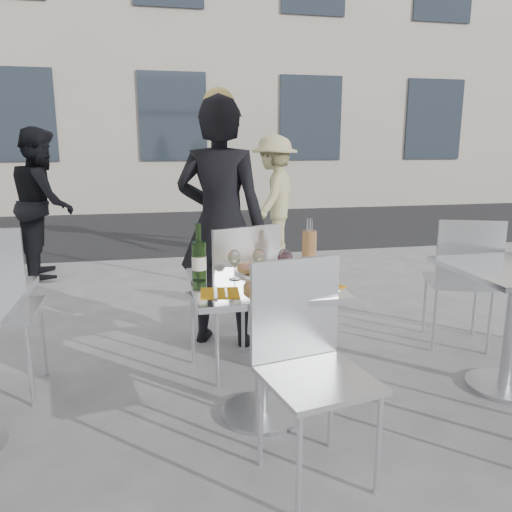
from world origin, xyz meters
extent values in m
plane|color=slate|center=(0.00, 0.00, 0.00)|extent=(80.00, 80.00, 0.00)
cube|color=black|center=(0.00, 6.50, 0.00)|extent=(24.00, 5.00, 0.00)
cylinder|color=#B7BABF|center=(0.00, 0.00, 0.01)|extent=(0.44, 0.44, 0.02)
cylinder|color=#B7BABF|center=(0.00, 0.00, 0.37)|extent=(0.07, 0.07, 0.72)
cube|color=silver|center=(0.00, 0.00, 0.73)|extent=(0.72, 0.72, 0.03)
cylinder|color=#B7BABF|center=(1.50, 0.00, 0.01)|extent=(0.44, 0.44, 0.02)
cylinder|color=#B7BABF|center=(1.50, 0.00, 0.37)|extent=(0.07, 0.07, 0.72)
cylinder|color=silver|center=(0.05, 0.84, 0.24)|extent=(0.03, 0.03, 0.47)
cylinder|color=silver|center=(-0.30, 0.73, 0.24)|extent=(0.03, 0.03, 0.47)
cylinder|color=silver|center=(0.17, 0.48, 0.24)|extent=(0.03, 0.03, 0.47)
cylinder|color=silver|center=(-0.19, 0.37, 0.24)|extent=(0.03, 0.03, 0.47)
cube|color=silver|center=(-0.07, 0.61, 0.48)|extent=(0.55, 0.55, 0.03)
cube|color=silver|center=(0.00, 0.40, 0.73)|extent=(0.43, 0.16, 0.47)
cylinder|color=silver|center=(-0.03, -0.79, 0.23)|extent=(0.02, 0.02, 0.46)
cylinder|color=silver|center=(0.33, -0.71, 0.23)|extent=(0.02, 0.02, 0.46)
cylinder|color=silver|center=(-0.10, -0.43, 0.23)|extent=(0.02, 0.02, 0.46)
cylinder|color=silver|center=(0.26, -0.35, 0.23)|extent=(0.02, 0.02, 0.46)
cube|color=silver|center=(0.11, -0.57, 0.47)|extent=(0.51, 0.51, 0.03)
cube|color=silver|center=(0.07, -0.36, 0.72)|extent=(0.43, 0.11, 0.46)
cylinder|color=silver|center=(-1.24, 0.75, 0.25)|extent=(0.03, 0.03, 0.49)
cylinder|color=silver|center=(-1.23, 0.35, 0.25)|extent=(0.03, 0.03, 0.49)
cylinder|color=silver|center=(1.84, 0.80, 0.23)|extent=(0.02, 0.02, 0.46)
cylinder|color=silver|center=(1.50, 0.93, 0.23)|extent=(0.02, 0.02, 0.46)
cylinder|color=silver|center=(1.72, 0.46, 0.23)|extent=(0.02, 0.02, 0.46)
cylinder|color=silver|center=(1.37, 0.58, 0.23)|extent=(0.02, 0.02, 0.46)
cube|color=silver|center=(1.61, 0.69, 0.47)|extent=(0.55, 0.55, 0.03)
cube|color=silver|center=(1.53, 0.49, 0.71)|extent=(0.41, 0.17, 0.46)
imported|color=black|center=(-0.06, 1.07, 0.88)|extent=(0.76, 0.65, 1.76)
imported|color=black|center=(-1.69, 3.41, 0.81)|extent=(0.72, 0.87, 1.62)
imported|color=tan|center=(0.99, 3.71, 0.78)|extent=(1.01, 1.16, 1.56)
cylinder|color=tan|center=(0.04, -0.15, 0.76)|extent=(0.32, 0.32, 0.02)
cylinder|color=beige|center=(0.04, -0.15, 0.77)|extent=(0.28, 0.28, 0.00)
cylinder|color=white|center=(0.04, 0.20, 0.76)|extent=(0.30, 0.30, 0.01)
cylinder|color=tan|center=(0.04, 0.20, 0.77)|extent=(0.26, 0.26, 0.02)
cylinder|color=beige|center=(0.04, 0.20, 0.78)|extent=(0.23, 0.23, 0.00)
cylinder|color=white|center=(0.03, 0.06, 0.76)|extent=(0.22, 0.22, 0.01)
ellipsoid|color=#216519|center=(0.03, 0.06, 0.80)|extent=(0.15, 0.15, 0.08)
sphere|color=#B21914|center=(0.07, 0.08, 0.81)|extent=(0.03, 0.03, 0.03)
cylinder|color=#2A4E1D|center=(-0.31, 0.10, 0.85)|extent=(0.07, 0.07, 0.20)
cone|color=#2A4E1D|center=(-0.31, 0.10, 0.95)|extent=(0.07, 0.07, 0.03)
cylinder|color=#2A4E1D|center=(-0.31, 0.10, 0.99)|extent=(0.03, 0.03, 0.10)
cylinder|color=silver|center=(-0.31, 0.10, 0.84)|extent=(0.07, 0.08, 0.07)
cylinder|color=#E8A563|center=(0.31, 0.19, 0.86)|extent=(0.08, 0.08, 0.22)
cylinder|color=white|center=(0.31, 0.19, 1.00)|extent=(0.03, 0.03, 0.08)
cylinder|color=white|center=(0.15, 0.00, 0.80)|extent=(0.06, 0.06, 0.09)
cylinder|color=silver|center=(0.15, 0.00, 0.85)|extent=(0.06, 0.06, 0.02)
cylinder|color=white|center=(-0.13, 0.07, 0.75)|extent=(0.06, 0.06, 0.00)
cylinder|color=white|center=(-0.13, 0.07, 0.80)|extent=(0.01, 0.01, 0.09)
ellipsoid|color=white|center=(-0.13, 0.07, 0.86)|extent=(0.07, 0.07, 0.08)
ellipsoid|color=beige|center=(-0.13, 0.07, 0.85)|extent=(0.05, 0.05, 0.05)
cylinder|color=white|center=(0.00, 0.08, 0.75)|extent=(0.06, 0.06, 0.00)
cylinder|color=white|center=(0.00, 0.08, 0.80)|extent=(0.01, 0.01, 0.09)
ellipsoid|color=white|center=(0.00, 0.08, 0.86)|extent=(0.07, 0.07, 0.08)
ellipsoid|color=beige|center=(0.00, 0.08, 0.85)|extent=(0.05, 0.05, 0.05)
cylinder|color=white|center=(0.13, 0.00, 0.75)|extent=(0.06, 0.06, 0.00)
cylinder|color=white|center=(0.13, 0.00, 0.80)|extent=(0.01, 0.01, 0.09)
ellipsoid|color=white|center=(0.13, 0.00, 0.86)|extent=(0.07, 0.07, 0.08)
ellipsoid|color=#400914|center=(0.13, 0.00, 0.85)|extent=(0.05, 0.05, 0.05)
cylinder|color=white|center=(0.12, 0.03, 0.75)|extent=(0.06, 0.06, 0.00)
cylinder|color=white|center=(0.12, 0.03, 0.80)|extent=(0.01, 0.01, 0.09)
ellipsoid|color=white|center=(0.12, 0.03, 0.86)|extent=(0.07, 0.07, 0.08)
ellipsoid|color=#400914|center=(0.12, 0.03, 0.85)|extent=(0.05, 0.05, 0.05)
cube|color=#F4AC15|center=(-0.24, -0.16, 0.75)|extent=(0.20, 0.20, 0.00)
cube|color=#B7BABF|center=(-0.26, -0.16, 0.76)|extent=(0.04, 0.20, 0.00)
cube|color=#B7BABF|center=(-0.21, -0.16, 0.76)|extent=(0.03, 0.18, 0.00)
cube|color=#F4AC15|center=(0.27, -0.14, 0.75)|extent=(0.23, 0.23, 0.00)
cube|color=#B7BABF|center=(0.25, -0.14, 0.76)|extent=(0.08, 0.19, 0.00)
cube|color=#B7BABF|center=(0.30, -0.14, 0.76)|extent=(0.07, 0.17, 0.00)
camera|label=1|loc=(-0.54, -2.39, 1.43)|focal=35.00mm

